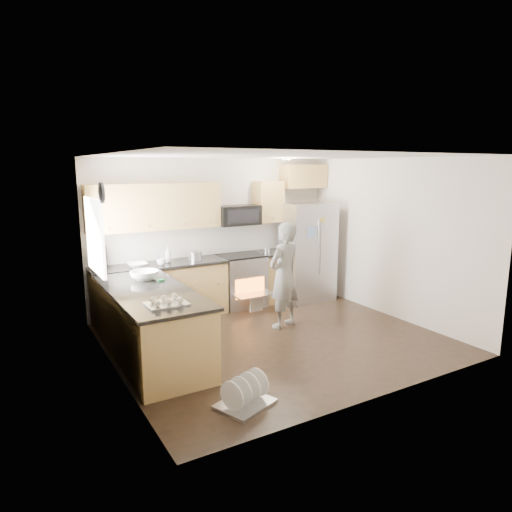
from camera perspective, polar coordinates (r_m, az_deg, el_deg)
ground at (r=6.74m, az=2.42°, el=-10.30°), size 4.50×4.50×0.00m
room_shell at (r=6.32m, az=2.18°, el=3.98°), size 4.54×4.04×2.62m
back_cabinet_run at (r=7.71m, az=-8.26°, el=-0.18°), size 4.45×0.64×2.50m
peninsula at (r=6.10m, az=-13.00°, el=-8.24°), size 0.96×2.36×1.05m
stove_range at (r=8.11m, az=-1.89°, el=-1.59°), size 0.76×0.97×1.79m
refrigerator at (r=8.54m, az=6.46°, el=0.54°), size 0.95×0.77×1.81m
person at (r=7.01m, az=3.52°, el=-2.42°), size 0.69×0.56×1.64m
dish_rack at (r=4.98m, az=-1.39°, el=-17.23°), size 0.68×0.61×0.35m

